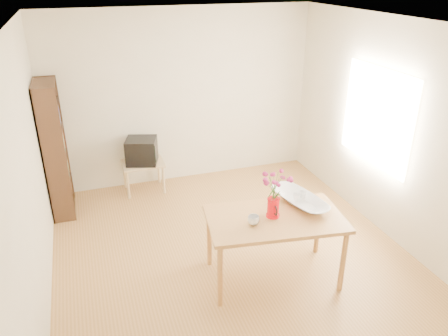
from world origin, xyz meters
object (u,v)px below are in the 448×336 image
object	(u,v)px
table	(275,224)
mug	(253,220)
pitcher	(273,208)
bowl	(301,183)
television	(142,150)

from	to	relation	value
table	mug	size ratio (longest dim) A/B	12.54
pitcher	mug	world-z (taller)	pitcher
bowl	pitcher	bearing A→B (deg)	-156.99
television	bowl	bearing A→B (deg)	-41.92
table	pitcher	distance (m)	0.18
bowl	table	bearing A→B (deg)	-153.08
pitcher	television	distance (m)	2.64
bowl	television	xyz separation A→B (m)	(-1.36, 2.28, -0.34)
television	mug	bearing A→B (deg)	-56.68
pitcher	bowl	size ratio (longest dim) A/B	0.43
mug	bowl	distance (m)	0.71
pitcher	mug	xyz separation A→B (m)	(-0.24, -0.08, -0.05)
mug	bowl	world-z (taller)	bowl
table	pitcher	size ratio (longest dim) A/B	6.87
pitcher	television	size ratio (longest dim) A/B	0.42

